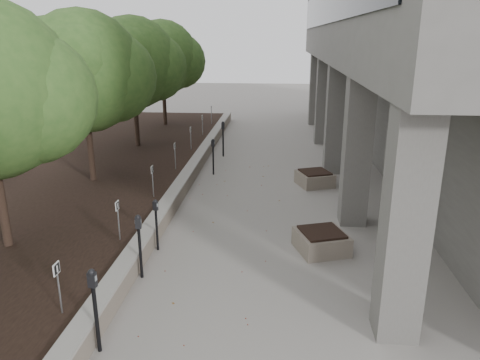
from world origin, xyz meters
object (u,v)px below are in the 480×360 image
(planter_front, at_px, (321,241))
(parking_meter_1, at_px, (96,311))
(parking_meter_4, at_px, (213,157))
(crabapple_tree_5, at_px, (163,73))
(parking_meter_3, at_px, (157,225))
(crabapple_tree_3, at_px, (85,97))
(parking_meter_5, at_px, (223,139))
(parking_meter_2, at_px, (140,247))
(crabapple_tree_4, at_px, (134,82))
(planter_back, at_px, (315,178))

(planter_front, bearing_deg, parking_meter_1, -134.29)
(parking_meter_1, distance_m, parking_meter_4, 10.17)
(crabapple_tree_5, distance_m, parking_meter_3, 14.74)
(crabapple_tree_3, relative_size, parking_meter_5, 3.55)
(crabapple_tree_5, height_order, parking_meter_2, crabapple_tree_5)
(crabapple_tree_4, height_order, parking_meter_4, crabapple_tree_4)
(parking_meter_1, height_order, planter_back, parking_meter_1)
(planter_back, bearing_deg, parking_meter_1, -114.33)
(crabapple_tree_3, relative_size, planter_back, 4.98)
(parking_meter_4, bearing_deg, planter_back, -7.91)
(crabapple_tree_3, distance_m, crabapple_tree_5, 10.00)
(parking_meter_3, xyz_separation_m, parking_meter_5, (0.51, 9.11, 0.12))
(crabapple_tree_3, relative_size, crabapple_tree_5, 1.00)
(crabapple_tree_4, relative_size, parking_meter_2, 3.74)
(crabapple_tree_4, relative_size, parking_meter_1, 3.59)
(crabapple_tree_3, xyz_separation_m, crabapple_tree_4, (0.00, 5.00, 0.00))
(parking_meter_2, height_order, parking_meter_3, parking_meter_2)
(parking_meter_2, distance_m, parking_meter_5, 10.47)
(parking_meter_3, height_order, planter_back, parking_meter_3)
(parking_meter_4, xyz_separation_m, parking_meter_5, (0.04, 2.72, 0.08))
(parking_meter_2, height_order, parking_meter_5, parking_meter_5)
(crabapple_tree_4, height_order, parking_meter_3, crabapple_tree_4)
(crabapple_tree_5, xyz_separation_m, parking_meter_4, (3.71, -7.77, -2.44))
(planter_front, bearing_deg, planter_back, 87.73)
(parking_meter_2, bearing_deg, crabapple_tree_4, 97.14)
(crabapple_tree_3, bearing_deg, parking_meter_2, -59.44)
(parking_meter_3, bearing_deg, parking_meter_5, 105.21)
(planter_front, bearing_deg, parking_meter_3, -175.85)
(crabapple_tree_3, height_order, parking_meter_2, crabapple_tree_3)
(crabapple_tree_3, height_order, planter_front, crabapple_tree_3)
(parking_meter_5, height_order, planter_back, parking_meter_5)
(planter_back, bearing_deg, crabapple_tree_5, 130.30)
(crabapple_tree_3, distance_m, parking_meter_5, 6.65)
(parking_meter_2, distance_m, parking_meter_4, 7.75)
(parking_meter_3, bearing_deg, parking_meter_2, -71.61)
(crabapple_tree_3, relative_size, parking_meter_3, 4.18)
(crabapple_tree_3, distance_m, crabapple_tree_4, 5.00)
(crabapple_tree_3, bearing_deg, parking_meter_4, 31.04)
(planter_front, bearing_deg, parking_meter_2, -157.57)
(crabapple_tree_4, distance_m, parking_meter_3, 10.03)
(planter_back, bearing_deg, parking_meter_5, 134.70)
(parking_meter_2, relative_size, planter_front, 1.30)
(parking_meter_2, xyz_separation_m, parking_meter_5, (0.51, 10.46, 0.04))
(planter_back, bearing_deg, parking_meter_4, 165.31)
(parking_meter_3, distance_m, planter_back, 6.85)
(parking_meter_2, bearing_deg, planter_front, 12.37)
(parking_meter_1, height_order, parking_meter_2, parking_meter_1)
(parking_meter_3, relative_size, parking_meter_4, 0.95)
(planter_front, height_order, planter_back, planter_front)
(parking_meter_2, distance_m, planter_front, 4.30)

